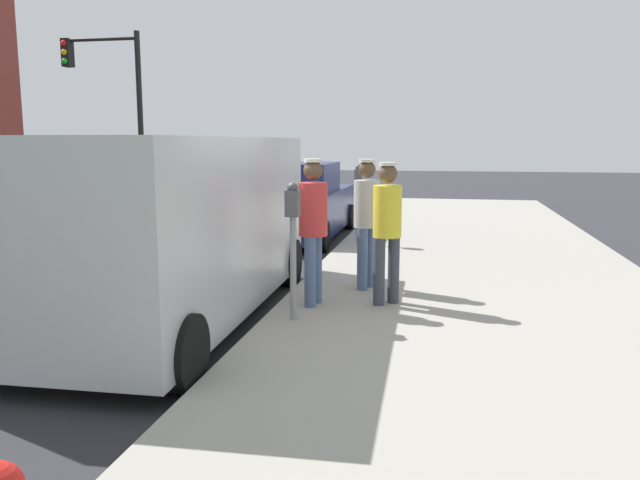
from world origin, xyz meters
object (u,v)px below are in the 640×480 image
object	(u,v)px
pedestrian_in_gray	(367,215)
traffic_light_corner	(112,92)
parking_meter_far	(358,190)
pedestrian_in_red	(313,222)
parked_van	(172,224)
parked_sedan_ahead	(298,204)
pedestrian_in_yellow	(387,224)
parking_meter_near	(293,227)

from	to	relation	value
pedestrian_in_gray	traffic_light_corner	world-z (taller)	traffic_light_corner
parking_meter_far	pedestrian_in_gray	xyz separation A→B (m)	(0.60, -3.69, -0.04)
pedestrian_in_red	parked_van	size ratio (longest dim) A/B	0.33
parked_sedan_ahead	pedestrian_in_yellow	bearing A→B (deg)	-67.21
parking_meter_near	traffic_light_corner	size ratio (longest dim) A/B	0.29
parked_sedan_ahead	parked_van	bearing A→B (deg)	-89.84
pedestrian_in_red	parked_sedan_ahead	world-z (taller)	pedestrian_in_red
parking_meter_far	traffic_light_corner	xyz separation A→B (m)	(-7.94, 5.31, 2.34)
parking_meter_near	parking_meter_far	world-z (taller)	same
parking_meter_far	parked_sedan_ahead	distance (m)	2.10
parking_meter_far	pedestrian_in_red	world-z (taller)	pedestrian_in_red
pedestrian_in_yellow	parked_van	xyz separation A→B (m)	(-2.45, -0.66, 0.02)
parking_meter_far	traffic_light_corner	bearing A→B (deg)	146.22
parking_meter_near	pedestrian_in_red	size ratio (longest dim) A/B	0.87
parked_van	parking_meter_far	bearing A→B (deg)	73.70
pedestrian_in_gray	parked_sedan_ahead	bearing A→B (deg)	112.66
parking_meter_near	pedestrian_in_yellow	world-z (taller)	pedestrian_in_yellow
parked_van	pedestrian_in_red	bearing A→B (deg)	15.92
parking_meter_far	parked_van	distance (m)	5.34
pedestrian_in_gray	pedestrian_in_yellow	bearing A→B (deg)	-66.37
pedestrian_in_yellow	parked_sedan_ahead	size ratio (longest dim) A/B	0.39
parking_meter_far	pedestrian_in_red	distance (m)	4.68
parking_meter_far	pedestrian_in_gray	bearing A→B (deg)	-80.72
parking_meter_far	traffic_light_corner	size ratio (longest dim) A/B	0.29
pedestrian_in_gray	pedestrian_in_yellow	xyz separation A→B (m)	(0.34, -0.78, -0.01)
parked_van	pedestrian_in_gray	bearing A→B (deg)	34.31
parking_meter_near	parked_sedan_ahead	bearing A→B (deg)	102.70
pedestrian_in_gray	pedestrian_in_red	distance (m)	1.11
parking_meter_far	parked_van	xyz separation A→B (m)	(-1.50, -5.13, -0.03)
pedestrian_in_red	parked_van	xyz separation A→B (m)	(-1.59, -0.45, -0.00)
pedestrian_in_gray	parked_sedan_ahead	distance (m)	5.52
parking_meter_near	parked_sedan_ahead	xyz separation A→B (m)	(-1.52, 6.74, -0.43)
pedestrian_in_yellow	parked_van	bearing A→B (deg)	-164.99
parked_van	traffic_light_corner	size ratio (longest dim) A/B	1.01
pedestrian_in_red	pedestrian_in_yellow	bearing A→B (deg)	13.30
parked_van	traffic_light_corner	bearing A→B (deg)	121.66
pedestrian_in_yellow	traffic_light_corner	distance (m)	13.43
pedestrian_in_gray	parking_meter_far	bearing A→B (deg)	99.28
pedestrian_in_gray	parked_van	bearing A→B (deg)	-145.69
pedestrian_in_yellow	parked_sedan_ahead	bearing A→B (deg)	112.79
parking_meter_near	parked_van	xyz separation A→B (m)	(-1.50, 0.22, -0.03)
traffic_light_corner	pedestrian_in_gray	bearing A→B (deg)	-46.51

